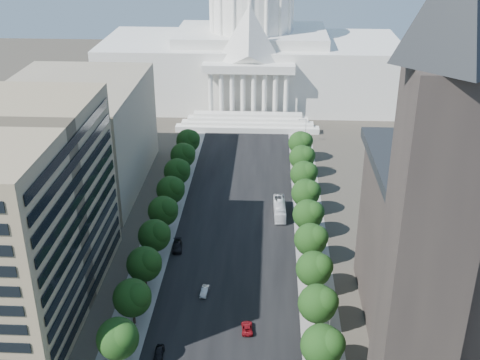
% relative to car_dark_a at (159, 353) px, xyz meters
% --- Properties ---
extents(road_asphalt, '(30.00, 260.00, 0.01)m').
position_rel_car_dark_a_xyz_m(road_asphalt, '(11.44, 63.07, -0.71)').
color(road_asphalt, black).
rests_on(road_asphalt, ground).
extents(sidewalk_left, '(8.00, 260.00, 0.02)m').
position_rel_car_dark_a_xyz_m(sidewalk_left, '(-7.56, 63.07, -0.71)').
color(sidewalk_left, gray).
rests_on(sidewalk_left, ground).
extents(sidewalk_right, '(8.00, 260.00, 0.02)m').
position_rel_car_dark_a_xyz_m(sidewalk_right, '(30.44, 63.07, -0.71)').
color(sidewalk_right, gray).
rests_on(sidewalk_right, ground).
extents(capitol, '(120.00, 56.00, 73.00)m').
position_rel_car_dark_a_xyz_m(capitol, '(11.44, 157.96, 19.30)').
color(capitol, white).
rests_on(capitol, ground).
extents(office_block_left_far, '(38.00, 52.00, 30.00)m').
position_rel_car_dark_a_xyz_m(office_block_left_far, '(-36.56, 73.07, 14.29)').
color(office_block_left_far, gray).
rests_on(office_block_left_far, ground).
extents(tree_l_b, '(7.79, 7.60, 9.97)m').
position_rel_car_dark_a_xyz_m(tree_l_b, '(-6.22, -3.12, 5.74)').
color(tree_l_b, '#33261C').
rests_on(tree_l_b, ground).
extents(tree_l_c, '(7.79, 7.60, 9.97)m').
position_rel_car_dark_a_xyz_m(tree_l_c, '(-6.22, 8.88, 5.74)').
color(tree_l_c, '#33261C').
rests_on(tree_l_c, ground).
extents(tree_l_d, '(7.79, 7.60, 9.97)m').
position_rel_car_dark_a_xyz_m(tree_l_d, '(-6.22, 20.88, 5.74)').
color(tree_l_d, '#33261C').
rests_on(tree_l_d, ground).
extents(tree_l_e, '(7.79, 7.60, 9.97)m').
position_rel_car_dark_a_xyz_m(tree_l_e, '(-6.22, 32.88, 5.74)').
color(tree_l_e, '#33261C').
rests_on(tree_l_e, ground).
extents(tree_l_f, '(7.79, 7.60, 9.97)m').
position_rel_car_dark_a_xyz_m(tree_l_f, '(-6.22, 44.88, 5.74)').
color(tree_l_f, '#33261C').
rests_on(tree_l_f, ground).
extents(tree_l_g, '(7.79, 7.60, 9.97)m').
position_rel_car_dark_a_xyz_m(tree_l_g, '(-6.22, 56.88, 5.74)').
color(tree_l_g, '#33261C').
rests_on(tree_l_g, ground).
extents(tree_l_h, '(7.79, 7.60, 9.97)m').
position_rel_car_dark_a_xyz_m(tree_l_h, '(-6.22, 68.88, 5.74)').
color(tree_l_h, '#33261C').
rests_on(tree_l_h, ground).
extents(tree_l_i, '(7.79, 7.60, 9.97)m').
position_rel_car_dark_a_xyz_m(tree_l_i, '(-6.22, 80.88, 5.74)').
color(tree_l_i, '#33261C').
rests_on(tree_l_i, ground).
extents(tree_l_j, '(7.79, 7.60, 9.97)m').
position_rel_car_dark_a_xyz_m(tree_l_j, '(-6.22, 92.88, 5.74)').
color(tree_l_j, '#33261C').
rests_on(tree_l_j, ground).
extents(tree_r_b, '(7.79, 7.60, 9.97)m').
position_rel_car_dark_a_xyz_m(tree_r_b, '(29.78, -3.12, 5.74)').
color(tree_r_b, '#33261C').
rests_on(tree_r_b, ground).
extents(tree_r_c, '(7.79, 7.60, 9.97)m').
position_rel_car_dark_a_xyz_m(tree_r_c, '(29.78, 8.88, 5.74)').
color(tree_r_c, '#33261C').
rests_on(tree_r_c, ground).
extents(tree_r_d, '(7.79, 7.60, 9.97)m').
position_rel_car_dark_a_xyz_m(tree_r_d, '(29.78, 20.88, 5.74)').
color(tree_r_d, '#33261C').
rests_on(tree_r_d, ground).
extents(tree_r_e, '(7.79, 7.60, 9.97)m').
position_rel_car_dark_a_xyz_m(tree_r_e, '(29.78, 32.88, 5.74)').
color(tree_r_e, '#33261C').
rests_on(tree_r_e, ground).
extents(tree_r_f, '(7.79, 7.60, 9.97)m').
position_rel_car_dark_a_xyz_m(tree_r_f, '(29.78, 44.88, 5.74)').
color(tree_r_f, '#33261C').
rests_on(tree_r_f, ground).
extents(tree_r_g, '(7.79, 7.60, 9.97)m').
position_rel_car_dark_a_xyz_m(tree_r_g, '(29.78, 56.88, 5.74)').
color(tree_r_g, '#33261C').
rests_on(tree_r_g, ground).
extents(tree_r_h, '(7.79, 7.60, 9.97)m').
position_rel_car_dark_a_xyz_m(tree_r_h, '(29.78, 68.88, 5.74)').
color(tree_r_h, '#33261C').
rests_on(tree_r_h, ground).
extents(tree_r_i, '(7.79, 7.60, 9.97)m').
position_rel_car_dark_a_xyz_m(tree_r_i, '(29.78, 80.88, 5.74)').
color(tree_r_i, '#33261C').
rests_on(tree_r_i, ground).
extents(tree_r_j, '(7.79, 7.60, 9.97)m').
position_rel_car_dark_a_xyz_m(tree_r_j, '(29.78, 92.88, 5.74)').
color(tree_r_j, '#33261C').
rests_on(tree_r_j, ground).
extents(streetlight_b, '(2.61, 0.44, 9.00)m').
position_rel_car_dark_a_xyz_m(streetlight_b, '(31.35, 8.07, 5.11)').
color(streetlight_b, gray).
rests_on(streetlight_b, ground).
extents(streetlight_c, '(2.61, 0.44, 9.00)m').
position_rel_car_dark_a_xyz_m(streetlight_c, '(31.35, 33.07, 5.11)').
color(streetlight_c, gray).
rests_on(streetlight_c, ground).
extents(streetlight_d, '(2.61, 0.44, 9.00)m').
position_rel_car_dark_a_xyz_m(streetlight_d, '(31.35, 58.07, 5.11)').
color(streetlight_d, gray).
rests_on(streetlight_d, ground).
extents(streetlight_e, '(2.61, 0.44, 9.00)m').
position_rel_car_dark_a_xyz_m(streetlight_e, '(31.35, 83.07, 5.11)').
color(streetlight_e, gray).
rests_on(streetlight_e, ground).
extents(streetlight_f, '(2.61, 0.44, 9.00)m').
position_rel_car_dark_a_xyz_m(streetlight_f, '(31.35, 108.07, 5.11)').
color(streetlight_f, gray).
rests_on(streetlight_f, ground).
extents(car_dark_a, '(1.80, 4.22, 1.42)m').
position_rel_car_dark_a_xyz_m(car_dark_a, '(0.00, 0.00, 0.00)').
color(car_dark_a, black).
rests_on(car_dark_a, ground).
extents(car_silver, '(1.83, 4.25, 1.36)m').
position_rel_car_dark_a_xyz_m(car_silver, '(6.41, 19.56, -0.03)').
color(car_silver, '#ABAEB3').
rests_on(car_silver, ground).
extents(car_red, '(2.51, 4.77, 1.28)m').
position_rel_car_dark_a_xyz_m(car_red, '(15.97, 7.96, -0.07)').
color(car_red, maroon).
rests_on(car_red, ground).
extents(car_dark_b, '(2.93, 5.91, 1.65)m').
position_rel_car_dark_a_xyz_m(car_dark_b, '(-2.06, 37.15, 0.11)').
color(car_dark_b, black).
rests_on(car_dark_b, ground).
extents(city_bus, '(3.31, 12.53, 3.46)m').
position_rel_car_dark_a_xyz_m(city_bus, '(22.69, 56.15, 1.02)').
color(city_bus, white).
rests_on(city_bus, ground).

